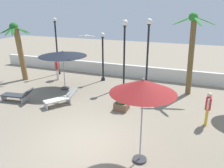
# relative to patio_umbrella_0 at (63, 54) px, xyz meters

# --- Properties ---
(ground_plane) EXTENTS (56.00, 56.00, 0.00)m
(ground_plane) POSITION_rel_patio_umbrella_0_xyz_m (4.03, -4.97, -2.33)
(ground_plane) COLOR gray
(boundary_wall) EXTENTS (25.20, 0.30, 0.93)m
(boundary_wall) POSITION_rel_patio_umbrella_0_xyz_m (4.03, 4.15, -1.87)
(boundary_wall) COLOR silver
(boundary_wall) RESTS_ON ground_plane
(patio_umbrella_0) EXTENTS (3.05, 3.05, 2.57)m
(patio_umbrella_0) POSITION_rel_patio_umbrella_0_xyz_m (0.00, 0.00, 0.00)
(patio_umbrella_0) COLOR #333338
(patio_umbrella_0) RESTS_ON ground_plane
(patio_umbrella_1) EXTENTS (2.15, 2.15, 3.05)m
(patio_umbrella_1) POSITION_rel_patio_umbrella_0_xyz_m (6.48, -5.40, 0.42)
(patio_umbrella_1) COLOR #333338
(patio_umbrella_1) RESTS_ON ground_plane
(palm_tree_0) EXTENTS (2.24, 2.24, 4.15)m
(palm_tree_0) POSITION_rel_patio_umbrella_0_xyz_m (-4.14, 0.69, 0.28)
(palm_tree_0) COLOR olive
(palm_tree_0) RESTS_ON ground_plane
(palm_tree_1) EXTENTS (2.36, 2.40, 4.88)m
(palm_tree_1) POSITION_rel_patio_umbrella_0_xyz_m (7.57, 2.00, 0.67)
(palm_tree_1) COLOR brown
(palm_tree_1) RESTS_ON ground_plane
(lamp_post_0) EXTENTS (0.30, 0.30, 4.41)m
(lamp_post_0) POSITION_rel_patio_umbrella_0_xyz_m (-2.38, 2.83, 0.04)
(lamp_post_0) COLOR black
(lamp_post_0) RESTS_ON ground_plane
(lamp_post_1) EXTENTS (0.31, 0.31, 3.48)m
(lamp_post_1) POSITION_rel_patio_umbrella_0_xyz_m (1.64, 2.58, -0.40)
(lamp_post_1) COLOR black
(lamp_post_1) RESTS_ON ground_plane
(lamp_post_2) EXTENTS (0.36, 0.36, 4.52)m
(lamp_post_2) POSITION_rel_patio_umbrella_0_xyz_m (5.07, 1.65, 0.39)
(lamp_post_2) COLOR black
(lamp_post_2) RESTS_ON ground_plane
(lamp_post_3) EXTENTS (0.38, 0.38, 4.42)m
(lamp_post_3) POSITION_rel_patio_umbrella_0_xyz_m (3.53, 1.71, 0.44)
(lamp_post_3) COLOR black
(lamp_post_3) RESTS_ON ground_plane
(lounge_chair_0) EXTENTS (1.94, 0.80, 0.84)m
(lounge_chair_0) POSITION_rel_patio_umbrella_0_xyz_m (-1.38, -2.77, -1.95)
(lounge_chair_0) COLOR #B7B7BC
(lounge_chair_0) RESTS_ON ground_plane
(lounge_chair_1) EXTENTS (1.52, 1.86, 0.84)m
(lounge_chair_1) POSITION_rel_patio_umbrella_0_xyz_m (1.23, -2.29, -1.94)
(lounge_chair_1) COLOR #B7B7BC
(lounge_chair_1) RESTS_ON ground_plane
(guest_0) EXTENTS (0.46, 0.41, 1.54)m
(guest_0) POSITION_rel_patio_umbrella_0_xyz_m (-1.60, 1.56, -1.41)
(guest_0) COLOR silver
(guest_0) RESTS_ON ground_plane
(guest_1) EXTENTS (0.28, 0.56, 1.58)m
(guest_1) POSITION_rel_patio_umbrella_0_xyz_m (8.67, -1.82, -1.38)
(guest_1) COLOR gold
(guest_1) RESTS_ON ground_plane
(seagull_0) EXTENTS (1.02, 0.38, 0.14)m
(seagull_0) POSITION_rel_patio_umbrella_0_xyz_m (1.79, -0.12, 1.22)
(seagull_0) COLOR white
(planter) EXTENTS (0.70, 0.70, 0.85)m
(planter) POSITION_rel_patio_umbrella_0_xyz_m (4.54, -1.68, -1.95)
(planter) COLOR brown
(planter) RESTS_ON ground_plane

